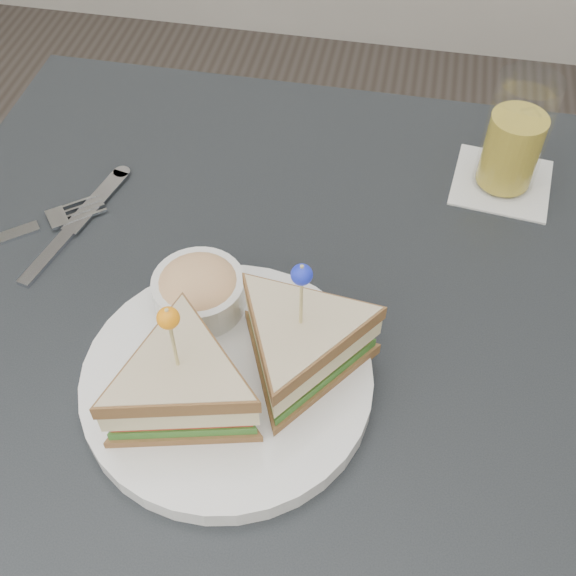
{
  "coord_description": "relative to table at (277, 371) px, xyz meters",
  "views": [
    {
      "loc": [
        0.09,
        -0.41,
        1.31
      ],
      "look_at": [
        0.01,
        0.01,
        0.8
      ],
      "focal_mm": 45.0,
      "sensor_mm": 36.0,
      "label": 1
    }
  ],
  "objects": [
    {
      "name": "cutlery_fork",
      "position": [
        -0.29,
        0.07,
        0.08
      ],
      "size": [
        0.18,
        0.15,
        0.01
      ],
      "rotation": [
        0.0,
        0.0,
        -0.88
      ],
      "color": "silver",
      "rests_on": "table"
    },
    {
      "name": "table",
      "position": [
        0.0,
        0.0,
        0.0
      ],
      "size": [
        0.8,
        0.8,
        0.75
      ],
      "color": "black",
      "rests_on": "ground"
    },
    {
      "name": "plate_meal",
      "position": [
        -0.02,
        -0.07,
        0.12
      ],
      "size": [
        0.32,
        0.32,
        0.15
      ],
      "rotation": [
        0.0,
        0.0,
        -0.28
      ],
      "color": "white",
      "rests_on": "table"
    },
    {
      "name": "drink_set",
      "position": [
        0.21,
        0.25,
        0.14
      ],
      "size": [
        0.12,
        0.12,
        0.14
      ],
      "rotation": [
        0.0,
        0.0,
        -0.11
      ],
      "color": "silver",
      "rests_on": "table"
    },
    {
      "name": "cutlery_knife",
      "position": [
        -0.24,
        0.09,
        0.08
      ],
      "size": [
        0.06,
        0.19,
        0.01
      ],
      "rotation": [
        0.0,
        0.0,
        -0.22
      ],
      "color": "silver",
      "rests_on": "table"
    }
  ]
}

